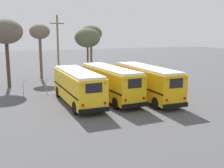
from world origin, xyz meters
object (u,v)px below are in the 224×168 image
at_px(bare_tree_2, 91,34).
at_px(bare_tree_3, 40,33).
at_px(school_bus_2, 147,82).
at_px(school_bus_0, 78,86).
at_px(school_bus_1, 110,82).
at_px(bare_tree_1, 6,32).
at_px(utility_pole, 58,48).
at_px(bare_tree_0, 87,38).

bearing_deg(bare_tree_2, bare_tree_3, -164.12).
bearing_deg(school_bus_2, bare_tree_3, 112.43).
bearing_deg(school_bus_0, school_bus_1, 3.34).
distance_m(bare_tree_1, bare_tree_3, 6.47).
bearing_deg(bare_tree_3, bare_tree_2, 15.88).
bearing_deg(bare_tree_1, utility_pole, 3.07).
bearing_deg(school_bus_2, school_bus_0, 169.98).
height_order(utility_pole, bare_tree_2, utility_pole).
relative_size(school_bus_1, bare_tree_2, 1.29).
bearing_deg(bare_tree_2, school_bus_1, -105.54).
bearing_deg(school_bus_1, bare_tree_0, 78.62).
distance_m(school_bus_0, utility_pole, 11.84).
relative_size(utility_pole, bare_tree_3, 1.13).
bearing_deg(bare_tree_0, bare_tree_1, -168.07).
relative_size(bare_tree_0, bare_tree_1, 0.88).
distance_m(school_bus_2, utility_pole, 14.01).
xyz_separation_m(school_bus_1, bare_tree_0, (2.66, 13.21, 3.97)).
height_order(school_bus_2, bare_tree_3, bare_tree_3).
height_order(bare_tree_1, bare_tree_2, bare_tree_1).
height_order(school_bus_1, bare_tree_2, bare_tree_2).
relative_size(school_bus_1, bare_tree_1, 1.22).
distance_m(utility_pole, bare_tree_0, 5.29).
xyz_separation_m(bare_tree_1, bare_tree_2, (13.21, 6.82, -0.30)).
height_order(school_bus_1, bare_tree_3, bare_tree_3).
xyz_separation_m(school_bus_0, bare_tree_2, (8.26, 17.91, 4.52)).
distance_m(school_bus_2, bare_tree_1, 17.56).
xyz_separation_m(school_bus_1, bare_tree_2, (4.93, 17.72, 4.47)).
distance_m(school_bus_1, bare_tree_1, 14.50).
relative_size(school_bus_1, bare_tree_3, 1.29).
relative_size(school_bus_1, bare_tree_0, 1.39).
distance_m(utility_pole, bare_tree_3, 4.71).
xyz_separation_m(bare_tree_0, bare_tree_2, (2.27, 4.50, 0.50)).
bearing_deg(school_bus_2, bare_tree_0, 92.65).
distance_m(school_bus_0, school_bus_1, 3.34).
relative_size(school_bus_2, bare_tree_1, 1.26).
distance_m(bare_tree_1, bare_tree_2, 14.87).
height_order(school_bus_1, bare_tree_0, bare_tree_0).
bearing_deg(bare_tree_0, school_bus_1, -101.38).
height_order(school_bus_2, bare_tree_0, bare_tree_0).
height_order(school_bus_0, utility_pole, utility_pole).
height_order(bare_tree_0, bare_tree_1, bare_tree_1).
relative_size(school_bus_0, utility_pole, 1.10).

